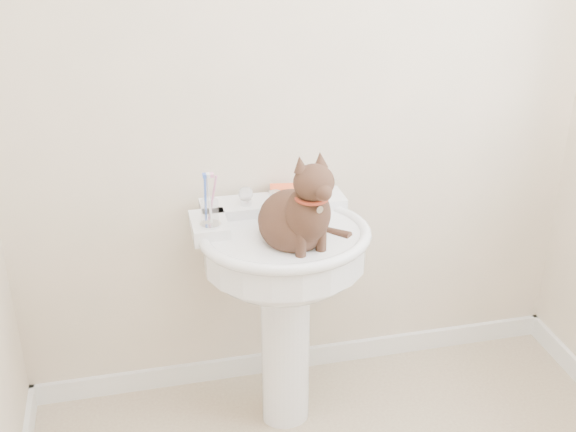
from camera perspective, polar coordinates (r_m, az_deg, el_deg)
wall_back at (r=2.59m, az=1.24°, el=10.86°), size 2.20×0.00×2.50m
baseboard_back at (r=3.12m, az=1.07°, el=-11.11°), size 2.20×0.02×0.09m
pedestal_sink at (r=2.53m, az=-0.31°, el=-4.15°), size 0.61×0.60×0.84m
faucet at (r=2.56m, az=-1.00°, el=1.78°), size 0.28×0.12×0.14m
soap_bar at (r=2.66m, az=-0.44°, el=2.08°), size 0.10×0.07×0.03m
toothbrush_cup at (r=2.41m, az=-6.20°, el=0.30°), size 0.07×0.07×0.18m
cat at (r=2.35m, az=0.75°, el=-0.02°), size 0.25×0.32×0.47m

